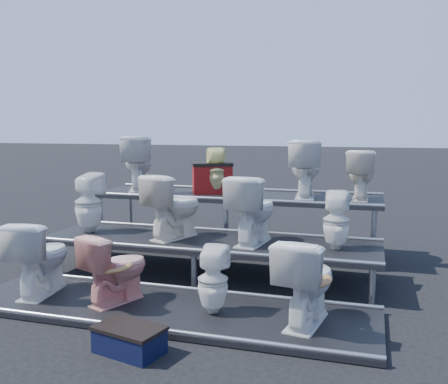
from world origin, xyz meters
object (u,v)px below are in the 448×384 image
(toilet_6, at_px, (253,209))
(red_crate, at_px, (212,179))
(toilet_3, at_px, (306,280))
(toilet_9, at_px, (216,171))
(toilet_5, at_px, (174,206))
(toilet_2, at_px, (213,280))
(toilet_1, at_px, (116,267))
(toilet_4, at_px, (89,203))
(toilet_0, at_px, (40,257))
(toilet_7, at_px, (336,220))
(toilet_8, at_px, (138,163))
(toilet_10, at_px, (305,169))
(toilet_11, at_px, (361,175))
(step_stool, at_px, (129,341))

(toilet_6, height_order, red_crate, toilet_6)
(toilet_6, bearing_deg, toilet_3, 128.78)
(toilet_9, bearing_deg, toilet_5, 65.06)
(toilet_3, relative_size, toilet_9, 1.19)
(toilet_2, height_order, toilet_6, toilet_6)
(toilet_1, relative_size, toilet_4, 0.92)
(toilet_0, relative_size, toilet_1, 1.12)
(toilet_1, distance_m, toilet_5, 1.38)
(toilet_7, height_order, red_crate, red_crate)
(toilet_8, relative_size, toilet_10, 1.04)
(toilet_0, height_order, toilet_6, toilet_6)
(toilet_4, bearing_deg, toilet_2, 156.08)
(toilet_0, distance_m, toilet_1, 0.91)
(toilet_0, distance_m, toilet_9, 2.94)
(toilet_6, height_order, toilet_7, toilet_6)
(toilet_8, distance_m, toilet_10, 2.60)
(toilet_10, height_order, red_crate, toilet_10)
(toilet_1, distance_m, toilet_6, 1.78)
(toilet_7, height_order, toilet_11, toilet_11)
(toilet_0, relative_size, toilet_2, 1.24)
(toilet_0, relative_size, toilet_8, 0.96)
(toilet_6, height_order, toilet_9, toilet_9)
(toilet_3, height_order, toilet_7, toilet_7)
(toilet_4, distance_m, red_crate, 1.89)
(toilet_1, xyz_separation_m, toilet_7, (2.11, 1.30, 0.37))
(toilet_2, height_order, toilet_4, toilet_4)
(toilet_5, height_order, toilet_7, toilet_5)
(toilet_0, xyz_separation_m, toilet_9, (1.16, 2.60, 0.74))
(toilet_5, bearing_deg, toilet_11, -129.57)
(toilet_0, height_order, toilet_9, toilet_9)
(toilet_9, distance_m, toilet_11, 2.08)
(toilet_2, distance_m, toilet_4, 2.57)
(toilet_2, relative_size, toilet_3, 0.81)
(toilet_0, height_order, toilet_8, toilet_8)
(toilet_2, height_order, toilet_9, toilet_9)
(toilet_3, relative_size, toilet_6, 0.98)
(toilet_0, bearing_deg, red_crate, -118.64)
(toilet_1, bearing_deg, toilet_2, -158.60)
(toilet_6, relative_size, step_stool, 1.52)
(toilet_1, xyz_separation_m, toilet_8, (-1.03, 2.60, 0.86))
(toilet_4, distance_m, toilet_11, 3.69)
(toilet_9, xyz_separation_m, toilet_11, (2.08, 0.00, 0.00))
(toilet_8, bearing_deg, toilet_2, 106.24)
(toilet_4, bearing_deg, toilet_6, -172.90)
(toilet_5, relative_size, toilet_9, 1.19)
(toilet_2, relative_size, step_stool, 1.20)
(toilet_2, xyz_separation_m, toilet_11, (1.28, 2.60, 0.81))
(toilet_2, relative_size, toilet_4, 0.83)
(toilet_8, bearing_deg, red_crate, 161.75)
(toilet_5, bearing_deg, red_crate, -71.94)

